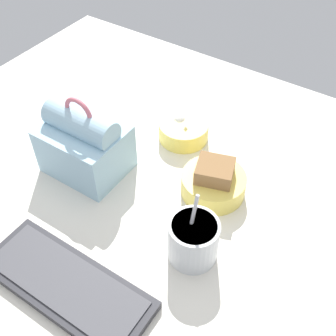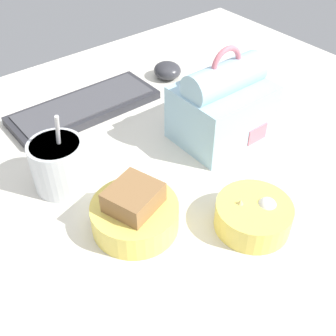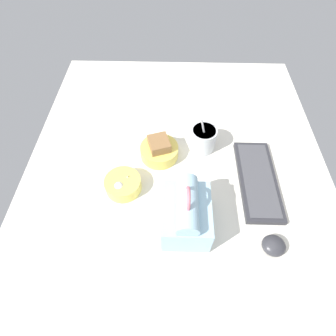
{
  "view_description": "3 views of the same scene",
  "coord_description": "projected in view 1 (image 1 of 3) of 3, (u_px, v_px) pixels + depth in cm",
  "views": [
    {
      "loc": [
        -33.44,
        49.75,
        72.15
      ],
      "look_at": [
        1.25,
        -3.04,
        7.0
      ],
      "focal_mm": 45.0,
      "sensor_mm": 36.0,
      "label": 1
    },
    {
      "loc": [
        -32.48,
        -45.32,
        53.89
      ],
      "look_at": [
        1.25,
        -3.04,
        7.0
      ],
      "focal_mm": 45.0,
      "sensor_mm": 36.0,
      "label": 2
    },
    {
      "loc": [
        53.58,
        -1.64,
        79.33
      ],
      "look_at": [
        1.25,
        -3.04,
        7.0
      ],
      "focal_mm": 28.0,
      "sensor_mm": 36.0,
      "label": 3
    }
  ],
  "objects": [
    {
      "name": "bento_bowl_snacks",
      "position": [
        184.0,
        130.0,
        1.03
      ],
      "size": [
        12.21,
        12.21,
        5.52
      ],
      "color": "#EFD65B",
      "rests_on": "desk_surface"
    },
    {
      "name": "desk_surface",
      "position": [
        165.0,
        197.0,
        0.93
      ],
      "size": [
        140.0,
        110.0,
        2.0
      ],
      "color": "silver",
      "rests_on": "ground"
    },
    {
      "name": "keyboard",
      "position": [
        67.0,
        285.0,
        0.76
      ],
      "size": [
        32.86,
        12.61,
        2.1
      ],
      "color": "#2D2D33",
      "rests_on": "desk_surface"
    },
    {
      "name": "lunch_bag",
      "position": [
        85.0,
        144.0,
        0.93
      ],
      "size": [
        17.65,
        14.4,
        19.66
      ],
      "color": "#9EC6DB",
      "rests_on": "desk_surface"
    },
    {
      "name": "soup_cup",
      "position": [
        193.0,
        239.0,
        0.78
      ],
      "size": [
        9.5,
        9.5,
        15.41
      ],
      "color": "silver",
      "rests_on": "desk_surface"
    },
    {
      "name": "bento_bowl_sandwich",
      "position": [
        214.0,
        182.0,
        0.9
      ],
      "size": [
        13.99,
        13.99,
        8.3
      ],
      "color": "#EFD65B",
      "rests_on": "desk_surface"
    }
  ]
}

